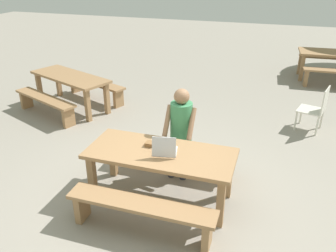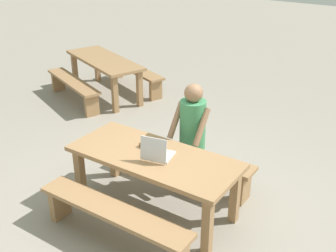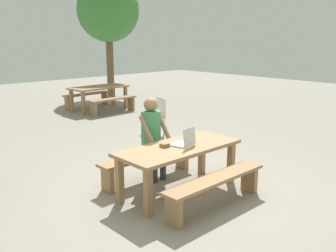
{
  "view_description": "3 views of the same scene",
  "coord_description": "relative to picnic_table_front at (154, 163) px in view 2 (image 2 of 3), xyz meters",
  "views": [
    {
      "loc": [
        1.26,
        -3.58,
        2.88
      ],
      "look_at": [
        0.02,
        0.25,
        0.95
      ],
      "focal_mm": 36.91,
      "sensor_mm": 36.0,
      "label": 1
    },
    {
      "loc": [
        2.32,
        -3.19,
        2.93
      ],
      "look_at": [
        0.02,
        0.25,
        0.95
      ],
      "focal_mm": 44.91,
      "sensor_mm": 36.0,
      "label": 2
    },
    {
      "loc": [
        -3.62,
        -3.64,
        2.23
      ],
      "look_at": [
        0.02,
        0.25,
        0.95
      ],
      "focal_mm": 39.69,
      "sensor_mm": 36.0,
      "label": 3
    }
  ],
  "objects": [
    {
      "name": "bench_far",
      "position": [
        0.0,
        0.7,
        -0.28
      ],
      "size": [
        1.75,
        0.3,
        0.42
      ],
      "color": "#9E754C",
      "rests_on": "ground"
    },
    {
      "name": "ground_plane",
      "position": [
        0.0,
        0.0,
        -0.6
      ],
      "size": [
        30.0,
        30.0,
        0.0
      ],
      "primitive_type": "plane",
      "color": "gray"
    },
    {
      "name": "picnic_table_rear",
      "position": [
        -2.85,
        2.41,
        -0.0
      ],
      "size": [
        2.01,
        1.33,
        0.71
      ],
      "rotation": [
        0.0,
        0.0,
        -0.37
      ],
      "color": "#9E754C",
      "rests_on": "ground"
    },
    {
      "name": "bench_near",
      "position": [
        0.0,
        -0.7,
        -0.28
      ],
      "size": [
        1.75,
        0.3,
        0.42
      ],
      "color": "#9E754C",
      "rests_on": "ground"
    },
    {
      "name": "bench_rear_south",
      "position": [
        -3.09,
        1.81,
        -0.28
      ],
      "size": [
        1.69,
        0.9,
        0.42
      ],
      "rotation": [
        0.0,
        0.0,
        -0.37
      ],
      "color": "#9E754C",
      "rests_on": "ground"
    },
    {
      "name": "laptop",
      "position": [
        0.07,
        -0.04,
        0.17
      ],
      "size": [
        0.34,
        0.34,
        0.28
      ],
      "rotation": [
        0.0,
        0.0,
        3.34
      ],
      "color": "silver",
      "rests_on": "picnic_table_front"
    },
    {
      "name": "picnic_table_front",
      "position": [
        0.0,
        0.0,
        0.0
      ],
      "size": [
        1.88,
        0.81,
        0.7
      ],
      "color": "#9E754C",
      "rests_on": "ground"
    },
    {
      "name": "small_pouch",
      "position": [
        -0.19,
        0.1,
        0.13
      ],
      "size": [
        0.11,
        0.11,
        0.05
      ],
      "color": "olive",
      "rests_on": "picnic_table_front"
    },
    {
      "name": "person_seated",
      "position": [
        0.07,
        0.67,
        0.16
      ],
      "size": [
        0.42,
        0.41,
        1.31
      ],
      "color": "#333847",
      "rests_on": "ground"
    },
    {
      "name": "bench_rear_north",
      "position": [
        -2.62,
        3.02,
        -0.28
      ],
      "size": [
        1.69,
        0.9,
        0.42
      ],
      "rotation": [
        0.0,
        0.0,
        -0.37
      ],
      "color": "#9E754C",
      "rests_on": "ground"
    }
  ]
}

